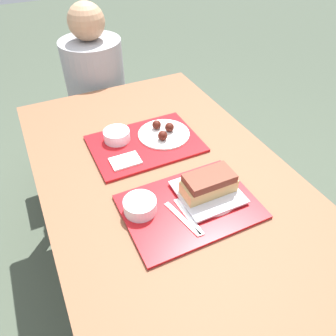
{
  "coord_description": "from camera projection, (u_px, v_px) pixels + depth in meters",
  "views": [
    {
      "loc": [
        -0.39,
        -0.81,
        1.61
      ],
      "look_at": [
        0.0,
        0.01,
        0.81
      ],
      "focal_mm": 35.0,
      "sensor_mm": 36.0,
      "label": 1
    }
  ],
  "objects": [
    {
      "name": "picnic_table",
      "position": [
        168.0,
        195.0,
        1.3
      ],
      "size": [
        0.91,
        1.55,
        0.77
      ],
      "color": "brown",
      "rests_on": "ground_plane"
    },
    {
      "name": "plastic_knife_near",
      "position": [
        188.0,
        216.0,
        1.07
      ],
      "size": [
        0.02,
        0.17,
        0.0
      ],
      "color": "white",
      "rests_on": "tray_near"
    },
    {
      "name": "bowl_coleslaw_far",
      "position": [
        117.0,
        135.0,
        1.37
      ],
      "size": [
        0.11,
        0.11,
        0.05
      ],
      "color": "silver",
      "rests_on": "tray_far"
    },
    {
      "name": "person_seated_across",
      "position": [
        96.0,
        77.0,
        1.93
      ],
      "size": [
        0.34,
        0.34,
        0.71
      ],
      "color": "#9E9EA3",
      "rests_on": "picnic_bench_far"
    },
    {
      "name": "napkin_far",
      "position": [
        125.0,
        161.0,
        1.28
      ],
      "size": [
        0.12,
        0.08,
        0.01
      ],
      "color": "white",
      "rests_on": "tray_far"
    },
    {
      "name": "brisket_sandwich_plate",
      "position": [
        208.0,
        187.0,
        1.12
      ],
      "size": [
        0.21,
        0.21,
        0.09
      ],
      "color": "white",
      "rests_on": "tray_near"
    },
    {
      "name": "plastic_fork_near",
      "position": [
        182.0,
        219.0,
        1.06
      ],
      "size": [
        0.05,
        0.17,
        0.0
      ],
      "color": "white",
      "rests_on": "tray_near"
    },
    {
      "name": "bowl_coleslaw_near",
      "position": [
        140.0,
        205.0,
        1.07
      ],
      "size": [
        0.11,
        0.11,
        0.05
      ],
      "color": "silver",
      "rests_on": "tray_near"
    },
    {
      "name": "tray_far",
      "position": [
        146.0,
        144.0,
        1.38
      ],
      "size": [
        0.45,
        0.32,
        0.01
      ],
      "color": "#B21419",
      "rests_on": "picnic_table"
    },
    {
      "name": "picnic_bench_far",
      "position": [
        103.0,
        128.0,
        2.17
      ],
      "size": [
        0.87,
        0.28,
        0.45
      ],
      "color": "brown",
      "rests_on": "ground_plane"
    },
    {
      "name": "tray_near",
      "position": [
        190.0,
        206.0,
        1.11
      ],
      "size": [
        0.45,
        0.32,
        0.01
      ],
      "color": "#B21419",
      "rests_on": "picnic_table"
    },
    {
      "name": "wings_plate_far",
      "position": [
        164.0,
        132.0,
        1.41
      ],
      "size": [
        0.22,
        0.22,
        0.05
      ],
      "color": "white",
      "rests_on": "tray_far"
    },
    {
      "name": "ground_plane",
      "position": [
        168.0,
        284.0,
        1.74
      ],
      "size": [
        12.0,
        12.0,
        0.0
      ],
      "primitive_type": "plane",
      "color": "#424C3D"
    }
  ]
}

